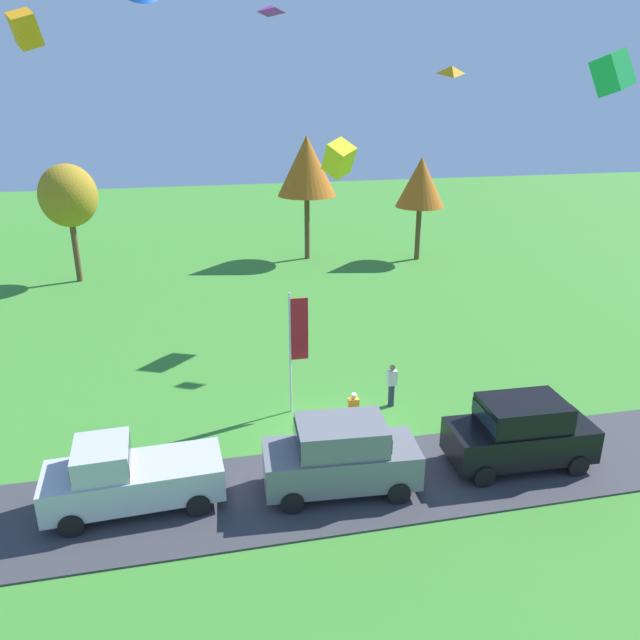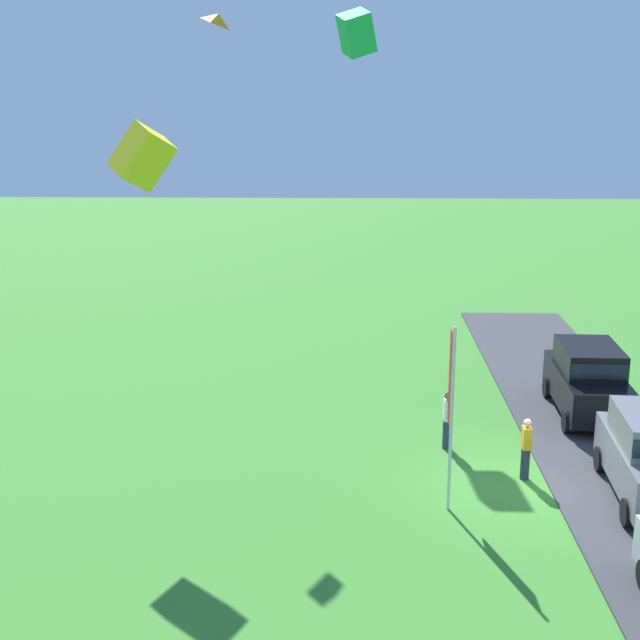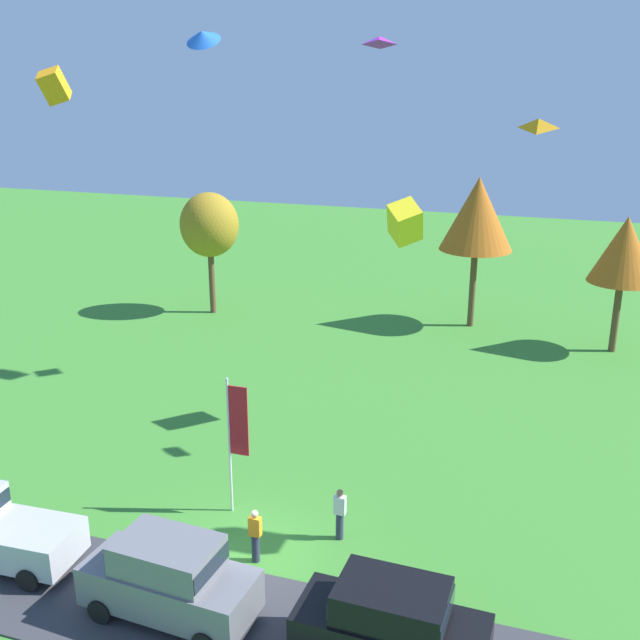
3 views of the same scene
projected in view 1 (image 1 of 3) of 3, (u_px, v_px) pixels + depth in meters
The scene contains 16 objects.
ground_plane at pixel (341, 436), 21.90m from camera, with size 120.00×120.00×0.00m, color #3D842D.
pavement_strip at pixel (363, 482), 19.29m from camera, with size 36.00×4.40×0.06m, color #38383D.
car_pickup_far_end at pixel (127, 475), 17.80m from camera, with size 5.08×2.23×2.14m.
car_suv_near_entrance at pixel (341, 454), 18.52m from camera, with size 4.72×2.30×2.28m.
car_suv_by_flagpole at pixel (521, 430), 19.76m from camera, with size 4.66×2.16×2.28m.
person_watching_sky at pixel (392, 385), 23.68m from camera, with size 0.36×0.24×1.71m.
person_beside_suv at pixel (353, 414), 21.57m from camera, with size 0.36×0.24×1.71m.
tree_center_back at pixel (68, 196), 37.36m from camera, with size 3.42×3.42×7.23m.
tree_far_right at pixel (307, 166), 42.11m from camera, with size 4.00×4.00×8.45m.
tree_far_left at pixel (421, 183), 42.30m from camera, with size 3.34×3.34×7.06m.
flag_banner at pixel (296, 338), 22.57m from camera, with size 0.71×0.08×4.72m.
kite_box_mid_center at pixel (339, 159), 28.74m from camera, with size 1.01×1.01×1.42m, color yellow.
kite_diamond_topmost at pixel (271, 9), 30.21m from camera, with size 1.08×0.85×0.34m, color purple.
kite_diamond_near_flag at pixel (452, 70), 26.90m from camera, with size 0.97×0.70×0.33m, color orange.
kite_box_high_left at pixel (612, 73), 23.99m from camera, with size 1.01×1.01×1.41m, color green.
kite_box_low_drifter at pixel (25, 29), 20.76m from camera, with size 0.75×0.75×1.05m, color orange.
Camera 1 is at (-4.77, -18.45, 11.56)m, focal length 35.00 mm.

